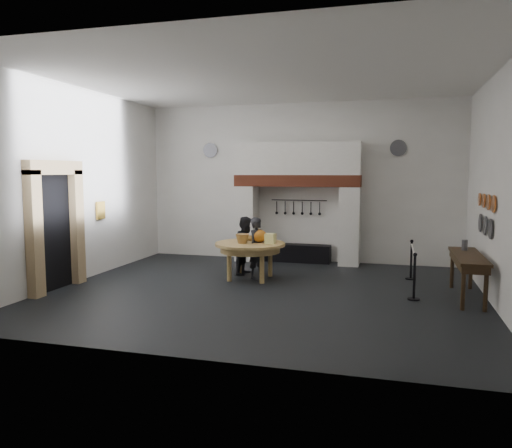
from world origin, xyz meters
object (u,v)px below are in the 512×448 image
(barrier_post_far, at_px, (411,261))
(visitor_far, at_px, (246,246))
(iron_range, at_px, (297,253))
(visitor_near, at_px, (257,248))
(work_table, at_px, (250,244))
(barrier_post_near, at_px, (414,278))
(side_table, at_px, (468,256))

(barrier_post_far, bearing_deg, visitor_far, -173.28)
(iron_range, distance_m, visitor_near, 2.55)
(barrier_post_far, bearing_deg, visitor_near, -166.33)
(barrier_post_far, bearing_deg, work_table, -165.43)
(work_table, distance_m, visitor_near, 0.21)
(visitor_near, height_order, visitor_far, visitor_near)
(barrier_post_near, xyz_separation_m, barrier_post_far, (0.00, 2.00, 0.00))
(iron_range, bearing_deg, visitor_far, -113.81)
(visitor_far, relative_size, barrier_post_far, 1.61)
(work_table, distance_m, side_table, 4.80)
(visitor_far, bearing_deg, side_table, -97.40)
(barrier_post_near, bearing_deg, work_table, 164.48)
(work_table, bearing_deg, barrier_post_near, -15.52)
(iron_range, relative_size, barrier_post_near, 2.11)
(iron_range, height_order, side_table, side_table)
(visitor_near, distance_m, side_table, 4.66)
(work_table, xyz_separation_m, barrier_post_near, (3.72, -1.03, -0.39))
(work_table, bearing_deg, visitor_near, 32.95)
(visitor_far, height_order, barrier_post_far, visitor_far)
(work_table, height_order, barrier_post_far, barrier_post_far)
(side_table, distance_m, barrier_post_near, 1.19)
(visitor_near, distance_m, barrier_post_far, 3.68)
(work_table, relative_size, barrier_post_near, 1.86)
(iron_range, bearing_deg, side_table, -37.84)
(iron_range, relative_size, visitor_near, 1.29)
(iron_range, distance_m, barrier_post_far, 3.45)
(iron_range, height_order, visitor_near, visitor_near)
(work_table, height_order, barrier_post_near, barrier_post_near)
(side_table, height_order, barrier_post_far, same)
(barrier_post_near, height_order, barrier_post_far, same)
(visitor_near, relative_size, barrier_post_near, 1.64)
(side_table, height_order, barrier_post_near, same)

